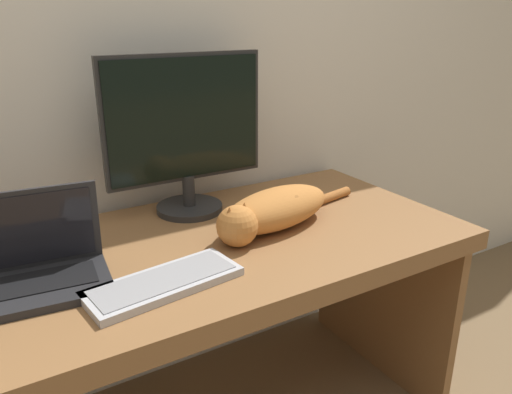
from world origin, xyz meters
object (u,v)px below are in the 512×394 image
at_px(laptop, 33,270).
at_px(external_keyboard, 164,283).
at_px(cat, 273,209).
at_px(monitor, 186,133).

distance_m(laptop, external_keyboard, 0.31).
bearing_deg(cat, monitor, 109.15).
xyz_separation_m(monitor, laptop, (-0.51, -0.27, -0.21)).
distance_m(external_keyboard, cat, 0.44).
height_order(external_keyboard, cat, cat).
bearing_deg(cat, external_keyboard, -170.26).
height_order(monitor, laptop, monitor).
bearing_deg(external_keyboard, laptop, 141.89).
bearing_deg(monitor, laptop, -152.66).
relative_size(external_keyboard, cat, 0.64).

